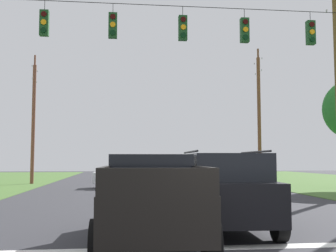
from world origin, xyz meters
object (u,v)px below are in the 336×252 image
at_px(distant_car_crossing_white, 127,176).
at_px(utility_pole_far_right, 259,116).
at_px(pickup_truck, 151,198).
at_px(overhead_signal_span, 182,83).
at_px(suv_black, 222,189).
at_px(utility_pole_mid_left, 33,119).

height_order(distant_car_crossing_white, utility_pole_far_right, utility_pole_far_right).
bearing_deg(distant_car_crossing_white, pickup_truck, -89.08).
distance_m(distant_car_crossing_white, utility_pole_far_right, 12.23).
xyz_separation_m(overhead_signal_span, pickup_truck, (-1.57, -5.82, -3.72)).
relative_size(pickup_truck, utility_pole_far_right, 0.51).
bearing_deg(overhead_signal_span, pickup_truck, -105.13).
bearing_deg(suv_black, utility_pole_far_right, 68.44).
xyz_separation_m(overhead_signal_span, suv_black, (0.40, -4.46, -3.63)).
xyz_separation_m(pickup_truck, suv_black, (1.97, 1.36, 0.09)).
xyz_separation_m(overhead_signal_span, utility_pole_mid_left, (-8.91, 17.02, 0.20)).
distance_m(suv_black, utility_pole_mid_left, 23.72).
relative_size(pickup_truck, suv_black, 1.12).
xyz_separation_m(overhead_signal_span, utility_pole_far_right, (8.63, 16.38, 0.63)).
relative_size(suv_black, distant_car_crossing_white, 1.13).
distance_m(overhead_signal_span, pickup_truck, 7.09).
relative_size(distant_car_crossing_white, utility_pole_far_right, 0.40).
distance_m(pickup_truck, utility_pole_far_right, 24.82).
bearing_deg(overhead_signal_span, utility_pole_far_right, 62.22).
bearing_deg(overhead_signal_span, distant_car_crossing_white, 98.79).
bearing_deg(utility_pole_mid_left, utility_pole_far_right, -2.09).
relative_size(utility_pole_far_right, utility_pole_mid_left, 1.09).
bearing_deg(utility_pole_mid_left, distant_car_crossing_white, -35.33).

